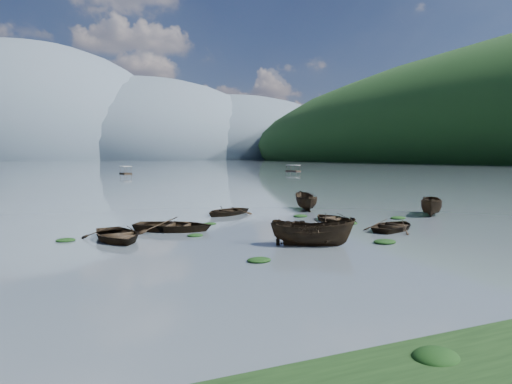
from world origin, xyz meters
name	(u,v)px	position (x,y,z in m)	size (l,w,h in m)	color
ground_plane	(348,247)	(0.00, 0.00, 0.00)	(2400.00, 2400.00, 0.00)	#4E5961
haze_mtn_b	(31,160)	(-60.00, 900.00, 0.00)	(520.00, 520.00, 340.00)	#475666
haze_mtn_c	(144,159)	(140.00, 900.00, 0.00)	(520.00, 520.00, 260.00)	#475666
haze_mtn_d	(229,159)	(320.00, 900.00, 0.00)	(520.00, 520.00, 220.00)	#475666
rowboat_0	(117,240)	(-10.72, 6.74, 0.00)	(3.39, 4.74, 0.98)	black
rowboat_1	(305,234)	(-0.06, 4.39, 0.00)	(3.62, 5.06, 1.05)	black
rowboat_2	(313,246)	(-1.50, 1.04, 0.00)	(1.66, 4.41, 1.70)	black
rowboat_3	(332,221)	(4.47, 8.48, 0.00)	(2.73, 3.82, 0.79)	black
rowboat_4	(394,230)	(5.93, 3.53, 0.00)	(3.01, 4.22, 0.87)	black
rowboat_5	(431,215)	(13.64, 8.21, 0.00)	(1.65, 4.38, 1.69)	black
rowboat_6	(173,231)	(-7.08, 8.75, 0.00)	(3.54, 4.96, 1.03)	black
rowboat_7	(226,215)	(-1.33, 14.93, 0.00)	(3.13, 4.38, 0.91)	black
rowboat_8	(305,210)	(6.22, 15.43, 0.00)	(1.66, 4.42, 1.71)	black
weed_clump_0	(259,261)	(-5.52, -1.15, 0.00)	(1.10, 0.90, 0.24)	black
weed_clump_1	(195,236)	(-6.36, 6.26, 0.00)	(0.94, 0.75, 0.21)	black
weed_clump_2	(385,243)	(2.43, 0.09, 0.00)	(1.27, 1.02, 0.28)	black
weed_clump_3	(351,224)	(4.85, 6.69, 0.00)	(0.99, 0.83, 0.22)	black
weed_clump_4	(398,219)	(9.70, 7.53, 0.00)	(1.21, 0.96, 0.25)	black
weed_clump_5	(66,241)	(-13.36, 7.56, 0.00)	(1.05, 0.85, 0.22)	black
weed_clump_6	(210,224)	(-4.12, 10.48, 0.00)	(0.90, 0.75, 0.19)	black
weed_clump_7	(300,217)	(3.51, 11.43, 0.00)	(1.15, 0.92, 0.25)	black
pontoon_centre	(126,174)	(3.05, 109.13, 0.00)	(2.19, 5.26, 2.02)	black
pontoon_right	(293,171)	(55.28, 110.09, 0.00)	(2.15, 5.16, 1.98)	black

